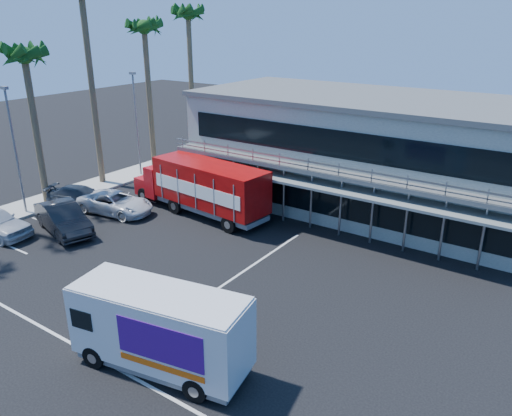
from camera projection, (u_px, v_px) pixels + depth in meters
The scene contains 15 objects.
ground at pixel (179, 281), 24.01m from camera, with size 120.00×120.00×0.00m, color black.
building at pixel (366, 152), 32.62m from camera, with size 22.40×12.00×7.30m.
curb_strip at pixel (83, 190), 36.53m from camera, with size 3.00×32.00×0.16m, color #A5A399.
palm_c at pixel (25, 64), 30.90m from camera, with size 2.80×2.80×10.75m.
palm_d at pixel (82, 3), 33.62m from camera, with size 2.80×2.80×14.75m.
palm_e at pixel (145, 36), 38.00m from camera, with size 2.80×2.80×12.25m.
palm_f at pixel (188, 23), 42.13m from camera, with size 2.80×2.80×13.25m.
light_pole_near at pixel (15, 146), 30.67m from camera, with size 0.50×0.25×8.09m.
light_pole_far at pixel (136, 120), 38.37m from camera, with size 0.50×0.25×8.09m.
red_truck at pixel (202, 186), 31.54m from camera, with size 10.52×3.47×3.48m.
white_van at pixel (160, 329), 17.52m from camera, with size 6.70×3.33×3.13m.
parked_car_b at pixel (63, 218), 29.29m from camera, with size 1.82×5.21×1.72m, color black.
parked_car_c at pixel (116, 203), 32.17m from camera, with size 2.34×5.08×1.41m, color silver.
parked_car_d at pixel (81, 196), 33.46m from camera, with size 1.85×4.55×1.32m, color #2B3139.
parked_car_e at pixel (176, 180), 36.48m from camera, with size 1.73×4.30×1.47m, color gray.
Camera 1 is at (15.05, -15.33, 11.89)m, focal length 35.00 mm.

